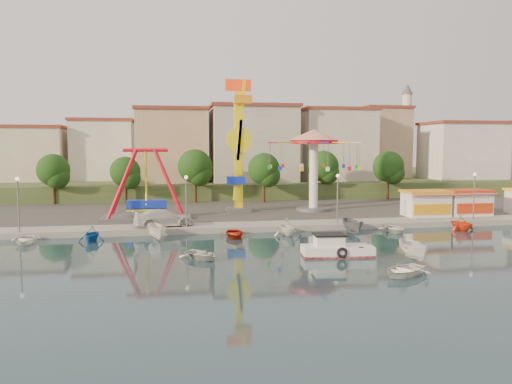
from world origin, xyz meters
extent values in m
plane|color=#152B3A|center=(0.00, 0.00, 0.00)|extent=(200.00, 200.00, 0.00)
cube|color=#9E998E|center=(0.00, 62.00, 0.30)|extent=(200.00, 100.00, 0.60)
cube|color=#4C4944|center=(0.00, 30.00, 0.60)|extent=(90.00, 28.00, 0.01)
cube|color=#384C26|center=(0.00, 67.00, 1.50)|extent=(200.00, 60.00, 3.00)
cube|color=#59595E|center=(-12.30, 20.34, 0.75)|extent=(10.00, 5.00, 0.30)
cube|color=#162FC5|center=(-12.30, 20.34, 2.20)|extent=(4.50, 1.40, 1.00)
cylinder|color=red|center=(-12.30, 20.34, 8.40)|extent=(5.00, 0.40, 0.40)
cube|color=#59595E|center=(-1.11, 24.60, 0.85)|extent=(3.00, 3.00, 0.50)
cube|color=yellow|center=(-1.11, 24.60, 8.10)|extent=(1.00, 1.00, 15.00)
cube|color=red|center=(-1.11, 24.60, 16.40)|extent=(3.20, 0.50, 1.40)
cylinder|color=yellow|center=(-1.11, 23.80, 9.60)|extent=(3.20, 0.50, 3.20)
cube|color=yellow|center=(-0.89, 23.60, 12.09)|extent=(1.22, 0.35, 9.99)
cube|color=orange|center=(-0.67, 23.60, 14.58)|extent=(2.20, 1.20, 1.00)
cylinder|color=#59595E|center=(8.44, 23.64, 0.80)|extent=(4.40, 4.40, 0.40)
cylinder|color=white|center=(8.44, 23.64, 5.10)|extent=(1.10, 1.10, 9.00)
cylinder|color=red|center=(8.44, 23.64, 9.40)|extent=(6.00, 6.00, 0.50)
cone|color=red|center=(8.44, 23.64, 10.30)|extent=(6.40, 6.40, 1.40)
cube|color=white|center=(20.10, 16.50, 2.00)|extent=(5.00, 3.00, 2.80)
cube|color=orange|center=(20.10, 16.50, 3.55)|extent=(5.40, 3.40, 0.25)
cube|color=red|center=(20.10, 14.80, 3.20)|extent=(5.00, 0.77, 0.43)
cube|color=white|center=(25.47, 16.50, 2.00)|extent=(5.00, 3.00, 2.80)
cube|color=red|center=(25.47, 16.50, 3.55)|extent=(5.40, 3.40, 0.25)
cube|color=red|center=(25.47, 14.80, 3.20)|extent=(5.00, 0.77, 0.43)
cylinder|color=#59595E|center=(-24.00, 13.00, 3.10)|extent=(0.14, 0.14, 5.00)
cylinder|color=#59595E|center=(-8.00, 13.00, 3.10)|extent=(0.14, 0.14, 5.00)
cylinder|color=#59595E|center=(8.00, 13.00, 3.10)|extent=(0.14, 0.14, 5.00)
cylinder|color=#59595E|center=(24.00, 13.00, 3.10)|extent=(0.14, 0.14, 5.00)
cylinder|color=#382314|center=(-26.00, 36.98, 2.40)|extent=(0.44, 0.44, 3.60)
sphere|color=black|center=(-26.00, 36.98, 5.49)|extent=(4.60, 4.60, 4.60)
cylinder|color=#382314|center=(-16.00, 36.24, 2.30)|extent=(0.44, 0.44, 3.40)
sphere|color=black|center=(-16.00, 36.24, 5.22)|extent=(4.35, 4.35, 4.35)
cylinder|color=#382314|center=(-6.00, 35.81, 2.56)|extent=(0.44, 0.44, 3.92)
sphere|color=black|center=(-6.00, 35.81, 5.94)|extent=(5.02, 5.02, 5.02)
cylinder|color=#382314|center=(4.00, 34.36, 2.43)|extent=(0.44, 0.44, 3.66)
sphere|color=black|center=(4.00, 34.36, 5.58)|extent=(4.68, 4.68, 4.68)
cylinder|color=#382314|center=(14.00, 37.35, 2.50)|extent=(0.44, 0.44, 3.80)
sphere|color=black|center=(14.00, 37.35, 5.77)|extent=(4.86, 4.86, 4.86)
cylinder|color=#382314|center=(24.00, 35.54, 2.49)|extent=(0.44, 0.44, 3.77)
sphere|color=black|center=(24.00, 35.54, 5.73)|extent=(4.83, 4.83, 4.83)
cube|color=beige|center=(-33.37, 46.06, 8.93)|extent=(9.26, 9.53, 11.87)
cube|color=silver|center=(-21.33, 51.38, 7.32)|extent=(12.33, 9.01, 8.63)
cube|color=tan|center=(-8.19, 51.96, 8.62)|extent=(11.95, 9.28, 11.23)
cube|color=beige|center=(5.60, 48.80, 7.60)|extent=(12.59, 10.50, 9.20)
cube|color=beige|center=(19.07, 52.20, 7.62)|extent=(10.75, 9.23, 9.24)
cube|color=tan|center=(32.37, 50.33, 8.61)|extent=(12.77, 10.96, 11.21)
cube|color=silver|center=(44.15, 48.77, 9.18)|extent=(8.23, 8.98, 12.36)
cube|color=beige|center=(56.03, 53.70, 7.38)|extent=(11.59, 10.93, 8.76)
cylinder|color=silver|center=(36.00, 54.00, 11.00)|extent=(1.80, 1.80, 16.00)
cylinder|color=#59595E|center=(36.00, 54.00, 16.00)|extent=(2.80, 2.80, 0.30)
cone|color=#59595E|center=(36.00, 54.00, 20.00)|extent=(2.20, 2.20, 2.00)
cube|color=white|center=(3.57, 0.03, 0.34)|extent=(5.80, 2.61, 1.02)
cube|color=red|center=(3.57, 0.03, 0.09)|extent=(5.80, 2.61, 0.18)
cube|color=white|center=(2.89, 0.14, 1.18)|extent=(2.39, 1.88, 1.02)
cube|color=black|center=(2.89, 0.14, 1.75)|extent=(2.63, 2.12, 0.14)
torus|color=black|center=(3.57, -1.10, 0.51)|extent=(0.87, 0.30, 0.86)
torus|color=black|center=(5.15, -1.04, 0.51)|extent=(0.87, 0.30, 0.86)
imported|color=silver|center=(-7.28, 0.80, 0.37)|extent=(4.12, 4.37, 0.74)
imported|color=white|center=(6.00, -6.63, 0.39)|extent=(4.67, 4.30, 0.79)
imported|color=silver|center=(9.00, -2.34, 0.80)|extent=(1.81, 4.23, 1.60)
imported|color=silver|center=(-10.31, 14.00, 1.49)|extent=(6.52, 3.83, 1.77)
imported|color=white|center=(-22.64, 9.80, 0.38)|extent=(3.17, 4.03, 0.76)
imported|color=#1351AD|center=(-16.82, 9.80, 0.73)|extent=(2.84, 3.15, 1.47)
imported|color=silver|center=(-10.88, 9.80, 0.76)|extent=(2.31, 4.18, 1.53)
imported|color=#B5240E|center=(-3.53, 9.80, 0.37)|extent=(2.66, 3.66, 0.74)
imported|color=silver|center=(1.75, 9.80, 0.87)|extent=(3.45, 3.81, 1.75)
imported|color=slate|center=(8.56, 9.80, 0.77)|extent=(1.52, 3.99, 1.54)
imported|color=white|center=(13.08, 9.80, 0.38)|extent=(2.71, 3.74, 0.76)
imported|color=red|center=(20.55, 9.80, 0.81)|extent=(3.23, 3.55, 1.62)
camera|label=1|loc=(-9.50, -37.70, 8.69)|focal=35.00mm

